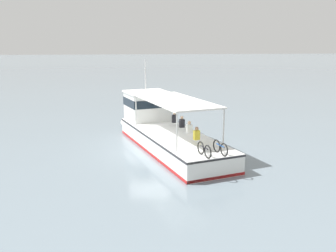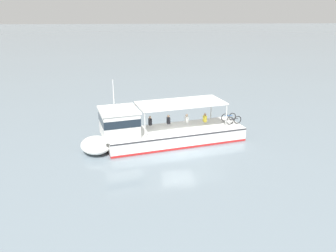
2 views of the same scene
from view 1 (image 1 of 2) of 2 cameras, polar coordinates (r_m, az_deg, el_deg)
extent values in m
plane|color=slate|center=(21.90, -3.06, -4.07)|extent=(400.00, 400.00, 0.00)
cube|color=white|center=(21.99, 0.62, -2.48)|extent=(11.26, 5.92, 1.10)
ellipsoid|color=white|center=(27.61, -4.57, 0.69)|extent=(2.89, 3.42, 1.01)
cube|color=red|center=(22.11, 0.61, -3.61)|extent=(11.27, 5.96, 0.16)
cube|color=#2D2D33|center=(21.87, 0.62, -1.30)|extent=(11.28, 5.97, 0.10)
cube|color=white|center=(25.65, -3.34, 3.18)|extent=(3.22, 3.31, 1.90)
cube|color=#19232D|center=(25.60, -3.35, 3.91)|extent=(3.28, 3.38, 0.56)
cube|color=white|center=(25.50, -3.37, 5.42)|extent=(3.42, 3.50, 0.12)
cube|color=white|center=(21.03, 1.13, 4.05)|extent=(7.24, 4.60, 0.10)
cylinder|color=silver|center=(23.72, -5.12, 2.46)|extent=(0.08, 0.08, 2.00)
cylinder|color=silver|center=(24.68, 0.90, 2.93)|extent=(0.08, 0.08, 2.00)
cylinder|color=silver|center=(17.79, 1.42, -1.07)|extent=(0.08, 0.08, 2.00)
cylinder|color=silver|center=(19.05, 8.88, -0.27)|extent=(0.08, 0.08, 2.00)
cylinder|color=silver|center=(25.65, -3.64, 8.06)|extent=(0.06, 0.06, 2.20)
sphere|color=white|center=(25.71, 1.19, -0.32)|extent=(0.36, 0.36, 0.36)
sphere|color=white|center=(22.84, 4.61, -2.08)|extent=(0.36, 0.36, 0.36)
sphere|color=white|center=(20.26, 8.69, -4.16)|extent=(0.36, 0.36, 0.36)
torus|color=black|center=(17.63, 5.25, -3.51)|extent=(0.65, 0.23, 0.66)
torus|color=black|center=(17.04, 6.37, -4.12)|extent=(0.65, 0.23, 0.66)
cylinder|color=#232328|center=(17.30, 5.81, -3.43)|extent=(0.69, 0.24, 0.06)
torus|color=black|center=(18.06, 7.77, -3.18)|extent=(0.65, 0.23, 0.66)
torus|color=black|center=(17.49, 8.95, -3.76)|extent=(0.65, 0.23, 0.66)
cylinder|color=#1E478C|center=(17.74, 8.36, -3.09)|extent=(0.69, 0.24, 0.06)
cube|color=yellow|center=(19.54, 4.59, -1.45)|extent=(0.30, 0.37, 0.52)
sphere|color=#9E7051|center=(19.45, 4.61, -0.40)|extent=(0.20, 0.20, 0.20)
cube|color=white|center=(20.94, 3.41, -0.45)|extent=(0.30, 0.37, 0.52)
sphere|color=beige|center=(20.85, 3.43, 0.54)|extent=(0.20, 0.20, 0.20)
cube|color=black|center=(22.32, 2.23, 0.42)|extent=(0.30, 0.37, 0.52)
sphere|color=tan|center=(22.24, 2.24, 1.35)|extent=(0.20, 0.20, 0.20)
cube|color=black|center=(23.70, 1.06, 1.17)|extent=(0.30, 0.37, 0.52)
sphere|color=tan|center=(23.62, 1.06, 2.05)|extent=(0.20, 0.20, 0.20)
camera|label=2|loc=(31.94, -53.41, 14.64)|focal=36.37mm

